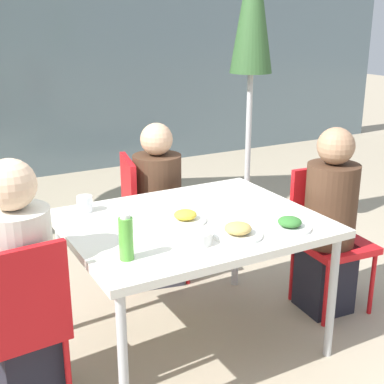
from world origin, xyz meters
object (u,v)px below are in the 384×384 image
(chair_left, at_px, (18,319))
(bottle, at_px, (126,238))
(chair_right, at_px, (327,227))
(person_right, at_px, (329,226))
(chair_far, at_px, (145,210))
(person_far, at_px, (158,209))
(drinking_cup, at_px, (85,204))
(salad_bowl, at_px, (196,237))
(closed_umbrella, at_px, (252,21))
(person_left, at_px, (22,293))

(chair_left, height_order, bottle, bottle)
(chair_right, height_order, person_right, person_right)
(chair_far, relative_size, person_far, 0.79)
(bottle, distance_m, drinking_cup, 0.67)
(bottle, distance_m, salad_bowl, 0.35)
(closed_umbrella, xyz_separation_m, drinking_cup, (-1.55, -0.73, -0.92))
(closed_umbrella, bearing_deg, chair_left, -148.23)
(chair_far, bearing_deg, closed_umbrella, 117.45)
(person_far, bearing_deg, person_right, 52.98)
(chair_right, bearing_deg, chair_far, -39.61)
(salad_bowl, bearing_deg, chair_left, 171.35)
(closed_umbrella, bearing_deg, chair_far, -164.48)
(chair_left, relative_size, person_right, 0.75)
(bottle, relative_size, salad_bowl, 1.40)
(chair_left, relative_size, closed_umbrella, 0.37)
(bottle, bearing_deg, chair_right, 11.40)
(chair_right, distance_m, chair_far, 1.18)
(chair_right, relative_size, closed_umbrella, 0.37)
(person_far, height_order, drinking_cup, person_far)
(person_far, xyz_separation_m, bottle, (-0.63, -1.04, 0.31))
(person_right, relative_size, chair_far, 1.33)
(person_right, relative_size, bottle, 5.48)
(person_far, height_order, salad_bowl, person_far)
(person_right, xyz_separation_m, drinking_cup, (-1.33, 0.45, 0.22))
(closed_umbrella, bearing_deg, drinking_cup, -154.90)
(drinking_cup, bearing_deg, person_left, -134.41)
(person_far, bearing_deg, chair_right, 57.85)
(chair_right, bearing_deg, person_left, 6.79)
(person_left, distance_m, person_far, 1.34)
(person_right, xyz_separation_m, person_far, (-0.73, 0.83, -0.03))
(person_left, relative_size, drinking_cup, 13.70)
(person_left, bearing_deg, chair_left, -121.89)
(chair_right, height_order, bottle, bottle)
(chair_far, relative_size, closed_umbrella, 0.37)
(person_right, bearing_deg, salad_bowl, 15.81)
(chair_right, distance_m, person_right, 0.11)
(chair_left, xyz_separation_m, drinking_cup, (0.49, 0.54, 0.27))
(closed_umbrella, bearing_deg, bottle, -138.70)
(bottle, xyz_separation_m, drinking_cup, (0.03, 0.66, -0.06))
(person_left, relative_size, chair_right, 1.37)
(person_right, distance_m, person_far, 1.11)
(chair_left, bearing_deg, bottle, -19.87)
(chair_left, bearing_deg, chair_far, 39.42)
(chair_left, height_order, person_left, person_left)
(salad_bowl, bearing_deg, drinking_cup, 115.59)
(person_far, bearing_deg, chair_left, -38.10)
(person_left, bearing_deg, closed_umbrella, 26.22)
(person_far, relative_size, salad_bowl, 7.33)
(chair_left, height_order, person_right, person_right)
(person_far, relative_size, closed_umbrella, 0.47)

